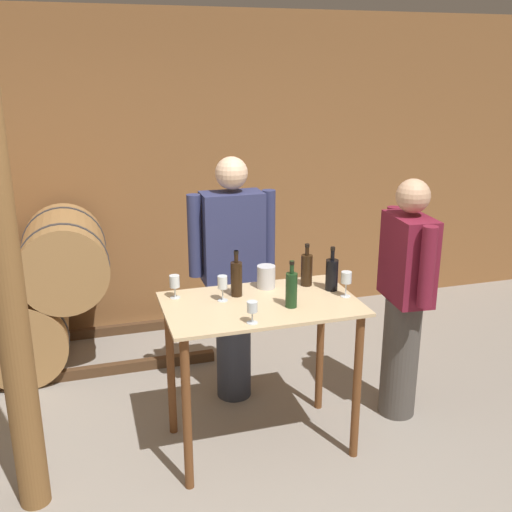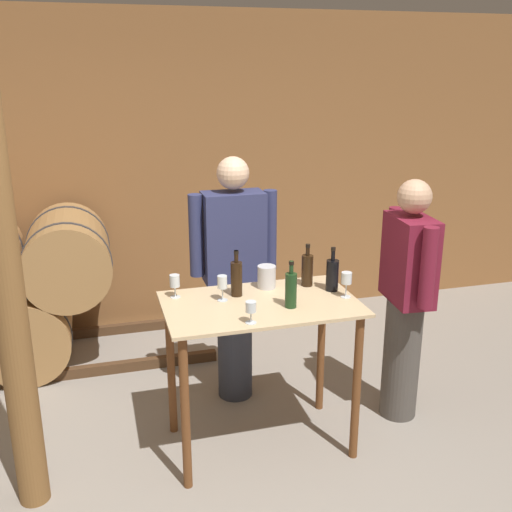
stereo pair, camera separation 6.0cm
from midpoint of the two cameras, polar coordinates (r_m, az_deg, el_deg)
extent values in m
plane|color=gray|center=(3.48, -0.13, -22.41)|extent=(14.00, 14.00, 0.00)
cube|color=brown|center=(5.28, -8.26, 7.78)|extent=(8.40, 0.05, 2.70)
cylinder|color=#9E7242|center=(5.00, -21.38, -6.27)|extent=(0.63, 0.89, 0.63)
cylinder|color=#38383D|center=(4.76, -21.59, -7.53)|extent=(0.65, 0.03, 0.65)
cylinder|color=#38383D|center=(5.24, -21.18, -5.12)|extent=(0.65, 0.03, 0.65)
cylinder|color=#9E7242|center=(4.79, -18.15, -0.02)|extent=(0.63, 0.89, 0.63)
cylinder|color=#38383D|center=(4.54, -18.19, -1.00)|extent=(0.65, 0.03, 0.65)
cylinder|color=#38383D|center=(5.05, -18.12, 0.86)|extent=(0.65, 0.03, 0.65)
cube|color=#D1B284|center=(3.46, -0.02, -4.59)|extent=(1.12, 0.68, 0.02)
cylinder|color=brown|center=(3.33, -7.13, -14.78)|extent=(0.05, 0.05, 0.92)
cylinder|color=brown|center=(3.60, 9.11, -12.25)|extent=(0.05, 0.05, 0.92)
cylinder|color=brown|center=(3.81, -8.58, -10.41)|extent=(0.05, 0.05, 0.92)
cylinder|color=brown|center=(4.04, 5.71, -8.55)|extent=(0.05, 0.05, 0.92)
cylinder|color=brown|center=(3.07, -23.36, -0.72)|extent=(0.16, 0.16, 2.70)
cylinder|color=black|center=(3.52, -2.36, -2.22)|extent=(0.07, 0.07, 0.21)
cylinder|color=black|center=(3.47, -2.39, -0.06)|extent=(0.02, 0.02, 0.07)
cylinder|color=black|center=(3.47, -2.40, 0.35)|extent=(0.03, 0.03, 0.02)
cylinder|color=#193819|center=(3.36, 2.88, -3.28)|extent=(0.07, 0.07, 0.20)
cylinder|color=#193819|center=(3.31, 2.92, -1.07)|extent=(0.02, 0.02, 0.07)
cylinder|color=black|center=(3.31, 2.93, -0.63)|extent=(0.03, 0.03, 0.02)
cylinder|color=black|center=(3.70, 4.38, -1.36)|extent=(0.07, 0.07, 0.19)
cylinder|color=black|center=(3.66, 4.43, 0.61)|extent=(0.02, 0.02, 0.07)
cylinder|color=black|center=(3.65, 4.44, 1.00)|extent=(0.03, 0.03, 0.02)
cylinder|color=black|center=(3.64, 6.76, -1.81)|extent=(0.08, 0.08, 0.19)
cylinder|color=black|center=(3.59, 6.84, 0.24)|extent=(0.02, 0.02, 0.08)
cylinder|color=black|center=(3.58, 6.86, 0.71)|extent=(0.03, 0.03, 0.02)
cylinder|color=silver|center=(3.55, -8.18, -3.93)|extent=(0.06, 0.06, 0.00)
cylinder|color=silver|center=(3.54, -8.20, -3.42)|extent=(0.01, 0.01, 0.06)
cylinder|color=silver|center=(3.52, -8.25, -2.40)|extent=(0.06, 0.06, 0.07)
cylinder|color=silver|center=(3.48, -3.67, -4.24)|extent=(0.06, 0.06, 0.00)
cylinder|color=silver|center=(3.47, -3.69, -3.65)|extent=(0.01, 0.01, 0.07)
cylinder|color=silver|center=(3.44, -3.71, -2.50)|extent=(0.06, 0.06, 0.07)
cylinder|color=silver|center=(3.19, -0.90, -6.37)|extent=(0.06, 0.06, 0.00)
cylinder|color=silver|center=(3.17, -0.90, -5.84)|extent=(0.01, 0.01, 0.06)
cylinder|color=silver|center=(3.15, -0.91, -4.85)|extent=(0.06, 0.06, 0.06)
cylinder|color=silver|center=(3.57, 8.04, -3.81)|extent=(0.06, 0.06, 0.00)
cylinder|color=silver|center=(3.56, 8.07, -3.17)|extent=(0.01, 0.01, 0.08)
cylinder|color=silver|center=(3.53, 8.12, -2.03)|extent=(0.06, 0.06, 0.07)
cylinder|color=silver|center=(3.65, 0.51, -1.99)|extent=(0.11, 0.11, 0.14)
cylinder|color=#333847|center=(4.20, -2.57, -7.90)|extent=(0.24, 0.24, 0.86)
cube|color=navy|center=(3.94, -2.71, 1.77)|extent=(0.40, 0.22, 0.60)
sphere|color=beige|center=(3.84, -2.80, 7.90)|extent=(0.21, 0.21, 0.21)
cylinder|color=navy|center=(3.99, 0.77, 2.47)|extent=(0.09, 0.09, 0.54)
cylinder|color=navy|center=(3.88, -6.30, 1.90)|extent=(0.09, 0.09, 0.54)
cylinder|color=#4C4742|center=(4.10, 13.14, -9.36)|extent=(0.24, 0.24, 0.82)
cube|color=maroon|center=(3.85, 13.85, -0.24)|extent=(0.25, 0.42, 0.55)
sphere|color=tan|center=(3.75, 14.29, 5.57)|extent=(0.21, 0.21, 0.21)
cylinder|color=maroon|center=(4.05, 12.39, 1.19)|extent=(0.09, 0.09, 0.49)
cylinder|color=maroon|center=(3.63, 15.53, -1.02)|extent=(0.09, 0.09, 0.49)
camera|label=1|loc=(0.03, -90.49, -0.16)|focal=42.00mm
camera|label=2|loc=(0.03, 89.51, 0.16)|focal=42.00mm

